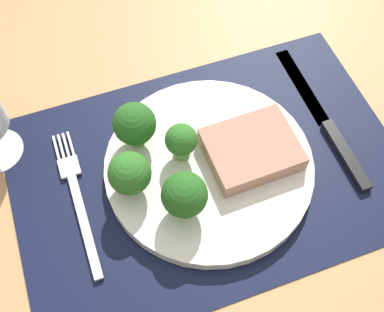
# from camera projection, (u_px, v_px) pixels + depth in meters

# --- Properties ---
(ground_plane) EXTENTS (1.40, 1.10, 0.03)m
(ground_plane) POSITION_uv_depth(u_px,v_px,m) (208.00, 176.00, 0.59)
(ground_plane) COLOR tan
(placemat) EXTENTS (0.46, 0.31, 0.00)m
(placemat) POSITION_uv_depth(u_px,v_px,m) (209.00, 170.00, 0.58)
(placemat) COLOR black
(placemat) RESTS_ON ground_plane
(plate) EXTENTS (0.24, 0.24, 0.02)m
(plate) POSITION_uv_depth(u_px,v_px,m) (209.00, 166.00, 0.57)
(plate) COLOR silver
(plate) RESTS_ON placemat
(steak) EXTENTS (0.10, 0.09, 0.02)m
(steak) POSITION_uv_depth(u_px,v_px,m) (252.00, 149.00, 0.56)
(steak) COLOR tan
(steak) RESTS_ON plate
(broccoli_back_left) EXTENTS (0.05, 0.05, 0.06)m
(broccoli_back_left) POSITION_uv_depth(u_px,v_px,m) (135.00, 124.00, 0.55)
(broccoli_back_left) COLOR #6B994C
(broccoli_back_left) RESTS_ON plate
(broccoli_near_fork) EXTENTS (0.04, 0.04, 0.05)m
(broccoli_near_fork) POSITION_uv_depth(u_px,v_px,m) (181.00, 141.00, 0.54)
(broccoli_near_fork) COLOR #6B994C
(broccoli_near_fork) RESTS_ON plate
(broccoli_center) EXTENTS (0.05, 0.05, 0.06)m
(broccoli_center) POSITION_uv_depth(u_px,v_px,m) (184.00, 195.00, 0.50)
(broccoli_center) COLOR #6B994C
(broccoli_center) RESTS_ON plate
(broccoli_front_edge) EXTENTS (0.05, 0.05, 0.06)m
(broccoli_front_edge) POSITION_uv_depth(u_px,v_px,m) (129.00, 171.00, 0.52)
(broccoli_front_edge) COLOR #6B994C
(broccoli_front_edge) RESTS_ON plate
(fork) EXTENTS (0.02, 0.19, 0.01)m
(fork) POSITION_uv_depth(u_px,v_px,m) (78.00, 199.00, 0.55)
(fork) COLOR silver
(fork) RESTS_ON placemat
(knife) EXTENTS (0.02, 0.23, 0.01)m
(knife) POSITION_uv_depth(u_px,v_px,m) (328.00, 126.00, 0.60)
(knife) COLOR black
(knife) RESTS_ON placemat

